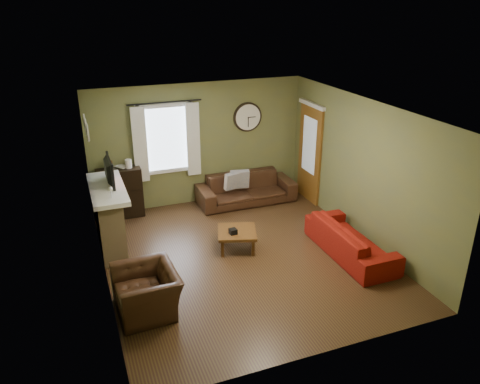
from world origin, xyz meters
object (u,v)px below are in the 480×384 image
object	(u,v)px
sofa_red	(351,240)
coffee_table	(237,240)
bookshelf	(120,193)
sofa_brown	(246,189)
armchair	(147,291)

from	to	relation	value
sofa_red	coffee_table	bearing A→B (deg)	63.28
bookshelf	sofa_brown	size ratio (longest dim) A/B	0.49
sofa_brown	armchair	bearing A→B (deg)	-131.63
bookshelf	sofa_red	xyz separation A→B (m)	(3.53, -3.00, -0.23)
coffee_table	sofa_brown	bearing A→B (deg)	64.03
armchair	coffee_table	distance (m)	2.20
bookshelf	coffee_table	size ratio (longest dim) A/B	1.55
armchair	coffee_table	bearing A→B (deg)	120.47
bookshelf	coffee_table	bearing A→B (deg)	-50.28
sofa_red	coffee_table	size ratio (longest dim) A/B	2.94
armchair	sofa_brown	bearing A→B (deg)	135.27
sofa_red	armchair	distance (m)	3.63
bookshelf	sofa_red	distance (m)	4.63
armchair	coffee_table	world-z (taller)	armchair
bookshelf	sofa_red	world-z (taller)	bookshelf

